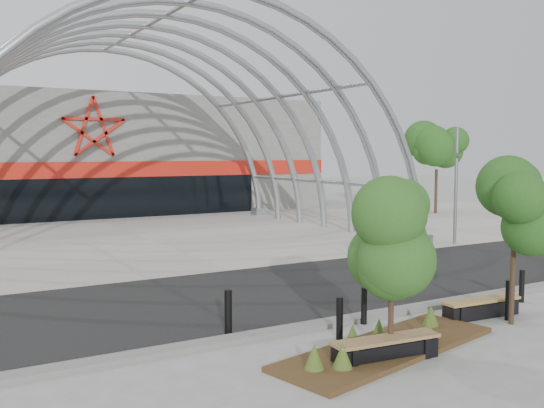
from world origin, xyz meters
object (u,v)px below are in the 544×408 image
object	(u,v)px
bench_1	(481,308)
bollard_2	(364,306)
bench_0	(386,350)
street_tree_0	(392,231)
signal_pole	(456,184)
street_tree_1	(515,216)

from	to	relation	value
bench_1	bollard_2	world-z (taller)	bollard_2
bench_0	bollard_2	bearing A→B (deg)	60.66
street_tree_0	bench_0	xyz separation A→B (m)	(-0.27, -0.17, -2.37)
street_tree_0	bench_0	size ratio (longest dim) A/B	1.52
signal_pole	street_tree_1	size ratio (longest dim) A/B	1.43
bench_0	street_tree_1	bearing A→B (deg)	6.67
street_tree_1	bollard_2	bearing A→B (deg)	149.96
street_tree_0	bollard_2	world-z (taller)	street_tree_0
bench_0	bench_1	size ratio (longest dim) A/B	1.05
street_tree_1	bench_1	xyz separation A→B (m)	(-0.15, 0.79, -2.42)
bench_1	bollard_2	distance (m)	3.14
bench_0	bench_1	world-z (taller)	bench_0
street_tree_1	bench_1	world-z (taller)	street_tree_1
street_tree_1	bench_0	distance (m)	5.06
bench_1	bollard_2	bearing A→B (deg)	161.27
bench_0	bollard_2	size ratio (longest dim) A/B	2.65
signal_pole	bench_0	world-z (taller)	signal_pole
bench_0	bench_1	distance (m)	4.47
street_tree_0	bench_0	bearing A→B (deg)	-147.33
bench_1	bollard_2	size ratio (longest dim) A/B	2.53
street_tree_1	bench_0	world-z (taller)	street_tree_1
signal_pole	bench_1	distance (m)	12.71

